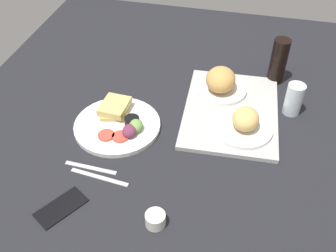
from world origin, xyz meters
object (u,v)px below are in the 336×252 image
Objects in this scene: bread_plate_near at (221,83)px; soda_bottle at (279,61)px; plate_with_salad at (119,123)px; knife at (99,177)px; fork at (91,168)px; bread_plate_far at (244,123)px; espresso_cup at (155,219)px; cell_phone at (61,207)px; drinking_glass at (294,99)px; serving_tray at (231,111)px.

soda_bottle is at bearing 126.08° from bread_plate_near.
knife is (23.65, 1.59, -1.41)cm from plate_with_salad.
soda_bottle is 82.04cm from fork.
bread_plate_far is 3.58× the size of espresso_cup.
fork is 1.18× the size of cell_phone.
bread_plate_near is 26.78cm from drinking_glass.
soda_bottle reaches higher than bread_plate_far.
drinking_glass is (4.11, 26.46, 0.10)cm from bread_plate_near.
bread_plate_near is 1.04× the size of soda_bottle.
soda_bottle is (-34.10, 9.50, 4.53)cm from bread_plate_far.
serving_tray is 2.24× the size of bread_plate_far.
knife is at bearing -174.48° from cell_phone.
knife is 1.32× the size of cell_phone.
serving_tray is 2.47× the size of soda_bottle.
bread_plate_far is (9.96, 5.24, 3.77)cm from serving_tray.
espresso_cup is at bearing -15.65° from serving_tray.
bread_plate_near reaches higher than espresso_cup.
plate_with_salad is 1.75× the size of fork.
bread_plate_near is 57.80cm from fork.
bread_plate_near is at bearing -98.82° from drinking_glass.
drinking_glass is (-21.64, 58.06, 4.30)cm from plate_with_salad.
bread_plate_near is 40.98cm from plate_with_salad.
soda_bottle is at bearing 57.96° from knife.
fork is at bearing -46.85° from serving_tray.
drinking_glass is 72.61cm from knife.
serving_tray is 3.78× the size of drinking_glass.
cell_phone is (13.10, -6.53, 0.15)cm from knife.
bread_plate_near reaches higher than knife.
knife is (49.40, -30.01, -5.60)cm from bread_plate_near.
plate_with_salad reaches higher than fork.
espresso_cup is (51.91, -14.54, 1.20)cm from serving_tray.
bread_plate_far reaches higher than cell_phone.
knife is at bearing -31.28° from bread_plate_near.
cell_phone is at bearing -96.54° from fork.
drinking_glass is 0.63× the size of knife.
knife is (64.04, -50.10, -8.85)cm from soda_bottle.
cell_phone is at bearing -30.31° from bread_plate_near.
soda_bottle is at bearing 128.00° from plate_with_salad.
espresso_cup is (61.41, -9.18, -3.85)cm from bread_plate_near.
drinking_glass reaches higher than knife.
drinking_glass is at bearing 37.34° from fork.
serving_tray is 2.37× the size of knife.
bread_plate_near is at bearing -53.92° from soda_bottle.
bread_plate_far is at bearing 27.73° from serving_tray.
espresso_cup is (76.05, -29.27, -7.10)cm from soda_bottle.
bread_plate_far is 46.45cm from espresso_cup.
bread_plate_near is at bearing 64.72° from knife.
drinking_glass is at bearing 148.11° from espresso_cup.
soda_bottle is at bearing 148.60° from serving_tray.
soda_bottle is 0.96× the size of knife.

